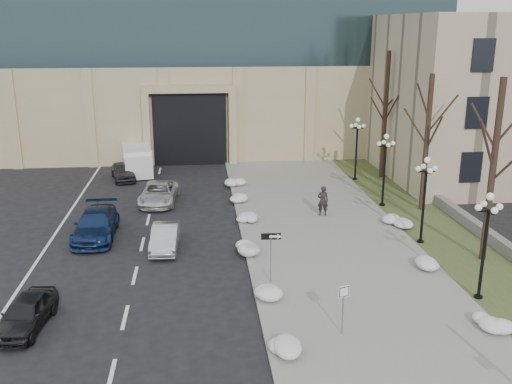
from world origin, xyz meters
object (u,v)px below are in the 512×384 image
lamppost_b (425,189)px  lamppost_d (357,140)px  car_d (159,193)px  car_a (26,313)px  lamppost_c (385,160)px  car_c (96,225)px  car_e (123,171)px  box_truck (137,160)px  keep_sign (343,300)px  one_way_sign (274,242)px  pedestrian (323,201)px  lamppost_a (486,232)px  car_b (165,237)px

lamppost_b → lamppost_d: (0.00, 13.00, 0.00)m
car_d → lamppost_d: bearing=21.2°
car_a → lamppost_c: lamppost_c is taller
car_c → lamppost_b: lamppost_b is taller
car_e → box_truck: bearing=58.3°
keep_sign → lamppost_d: size_ratio=0.43×
one_way_sign → lamppost_d: size_ratio=0.52×
car_d → car_e: 6.91m
lamppost_b → keep_sign: bearing=-126.5°
pedestrian → lamppost_a: 12.32m
car_e → keep_sign: 26.23m
keep_sign → lamppost_a: size_ratio=0.43×
keep_sign → lamppost_c: size_ratio=0.43×
car_c → box_truck: box_truck is taller
car_d → pedestrian: bearing=-16.5°
car_b → car_c: 4.36m
car_d → box_truck: 8.98m
car_a → car_d: bearing=82.4°
box_truck → car_d: bearing=-84.1°
car_b → pedestrian: pedestrian is taller
car_b → car_d: size_ratio=0.79×
box_truck → one_way_sign: one_way_sign is taller
car_d → one_way_sign: size_ratio=1.96×
box_truck → lamppost_d: 17.27m
car_e → lamppost_d: size_ratio=0.81×
car_b → car_c: size_ratio=0.73×
lamppost_d → pedestrian: bearing=-117.7°
box_truck → lamppost_b: size_ratio=1.34×
box_truck → keep_sign: (10.01, -26.37, 0.58)m
car_c → lamppost_d: (17.38, 10.24, 2.31)m
car_d → car_e: car_d is taller
car_a → one_way_sign: (10.00, 2.83, 1.39)m
lamppost_d → car_b: bearing=-137.8°
pedestrian → lamppost_d: lamppost_d is taller
car_d → one_way_sign: one_way_sign is taller
car_a → car_c: car_c is taller
car_e → pedestrian: (13.08, -10.17, 0.39)m
car_d → lamppost_b: 17.01m
car_d → lamppost_a: bearing=-41.9°
car_a → car_c: size_ratio=0.71×
car_d → keep_sign: 19.33m
car_e → lamppost_b: size_ratio=0.81×
car_e → lamppost_b: 23.10m
car_e → lamppost_a: (17.36, -21.55, 2.42)m
car_e → lamppost_c: size_ratio=0.81×
car_b → one_way_sign: size_ratio=1.56×
car_e → lamppost_d: bearing=-20.2°
car_e → one_way_sign: bearing=-78.5°
one_way_sign → lamppost_b: (8.45, 4.10, 1.05)m
car_c → pedestrian: pedestrian is taller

